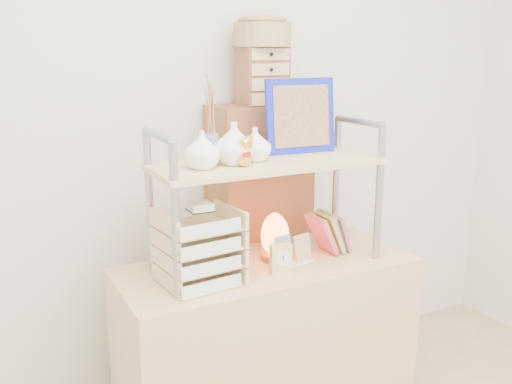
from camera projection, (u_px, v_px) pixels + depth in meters
room_shell at (427, 5)px, 1.37m from camera, size 3.42×3.41×2.61m
desk at (267, 347)px, 2.39m from camera, size 1.20×0.50×0.75m
cabinet at (260, 247)px, 2.71m from camera, size 0.46×0.26×1.35m
hutch at (261, 161)px, 2.19m from camera, size 0.90×0.34×0.73m
letter_tray at (201, 252)px, 2.07m from camera, size 0.28×0.27×0.31m
salt_lamp at (275, 236)px, 2.32m from camera, size 0.13×0.12×0.20m
desk_clock at (281, 259)px, 2.19m from camera, size 0.09×0.05×0.12m
postcard_stand at (293, 256)px, 2.28m from camera, size 0.18×0.08×0.13m
drawer_chest at (262, 76)px, 2.49m from camera, size 0.20×0.16×0.25m
woven_basket at (262, 35)px, 2.45m from camera, size 0.25×0.25×0.10m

